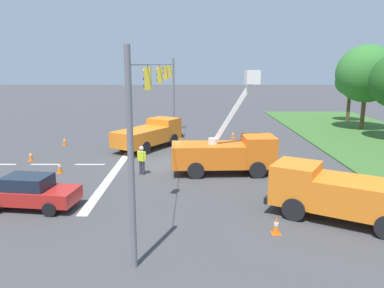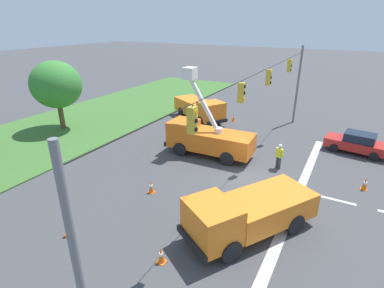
% 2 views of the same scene
% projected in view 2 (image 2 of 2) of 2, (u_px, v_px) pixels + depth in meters
% --- Properties ---
extents(ground_plane, '(200.00, 200.00, 0.00)m').
position_uv_depth(ground_plane, '(250.00, 179.00, 18.89)').
color(ground_plane, '#424244').
extents(grass_verge, '(56.00, 12.00, 0.10)m').
position_uv_depth(grass_verge, '(57.00, 131.00, 26.89)').
color(grass_verge, '#3D6B2D').
rests_on(grass_verge, ground).
extents(lane_markings, '(17.60, 15.25, 0.01)m').
position_uv_depth(lane_markings, '(326.00, 197.00, 16.88)').
color(lane_markings, silver).
rests_on(lane_markings, ground).
extents(signal_gantry, '(26.20, 0.33, 7.20)m').
position_uv_depth(signal_gantry, '(256.00, 109.00, 17.14)').
color(signal_gantry, slate).
rests_on(signal_gantry, ground).
extents(tree_east, '(4.23, 4.44, 6.13)m').
position_uv_depth(tree_east, '(56.00, 85.00, 25.94)').
color(tree_east, brown).
rests_on(tree_east, ground).
extents(utility_truck_bucket_lift, '(2.52, 6.51, 6.27)m').
position_uv_depth(utility_truck_bucket_lift, '(207.00, 137.00, 21.82)').
color(utility_truck_bucket_lift, orange).
rests_on(utility_truck_bucket_lift, ground).
extents(utility_truck_support_near, '(6.70, 5.41, 2.19)m').
position_uv_depth(utility_truck_support_near, '(248.00, 212.00, 13.65)').
color(utility_truck_support_near, orange).
rests_on(utility_truck_support_near, ground).
extents(utility_truck_support_far, '(5.14, 6.63, 2.27)m').
position_uv_depth(utility_truck_support_far, '(200.00, 108.00, 29.54)').
color(utility_truck_support_far, orange).
rests_on(utility_truck_support_far, ground).
extents(sedan_red, '(2.33, 4.49, 1.56)m').
position_uv_depth(sedan_red, '(357.00, 143.00, 22.35)').
color(sedan_red, red).
rests_on(sedan_red, ground).
extents(road_worker, '(0.41, 0.57, 1.77)m').
position_uv_depth(road_worker, '(279.00, 155.00, 19.84)').
color(road_worker, '#383842').
rests_on(road_worker, ground).
extents(traffic_cone_foreground_left, '(0.36, 0.36, 0.72)m').
position_uv_depth(traffic_cone_foreground_left, '(161.00, 255.00, 12.25)').
color(traffic_cone_foreground_left, orange).
rests_on(traffic_cone_foreground_left, ground).
extents(traffic_cone_foreground_right, '(0.36, 0.36, 0.73)m').
position_uv_depth(traffic_cone_foreground_right, '(68.00, 229.00, 13.76)').
color(traffic_cone_foreground_right, orange).
rests_on(traffic_cone_foreground_right, ground).
extents(traffic_cone_mid_left, '(0.36, 0.36, 0.75)m').
position_uv_depth(traffic_cone_mid_left, '(234.00, 117.00, 29.61)').
color(traffic_cone_mid_left, orange).
rests_on(traffic_cone_mid_left, ground).
extents(traffic_cone_mid_right, '(0.36, 0.36, 0.77)m').
position_uv_depth(traffic_cone_mid_right, '(151.00, 187.00, 17.24)').
color(traffic_cone_mid_right, orange).
rests_on(traffic_cone_mid_right, ground).
extents(traffic_cone_lane_edge_b, '(0.36, 0.36, 0.79)m').
position_uv_depth(traffic_cone_lane_edge_b, '(365.00, 184.00, 17.55)').
color(traffic_cone_lane_edge_b, orange).
rests_on(traffic_cone_lane_edge_b, ground).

